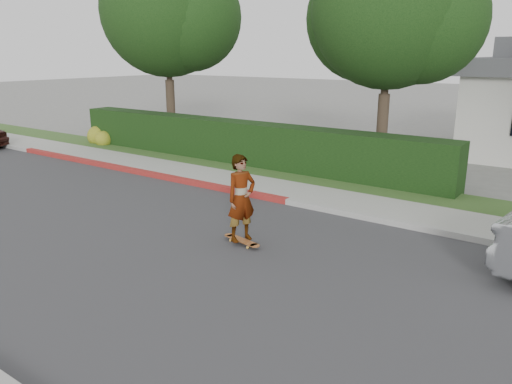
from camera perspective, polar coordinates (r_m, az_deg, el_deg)
ground at (r=10.58m, az=-13.12°, el=-5.72°), size 120.00×120.00×0.00m
road at (r=10.58m, az=-13.13°, el=-5.69°), size 60.00×8.00×0.01m
curb_far at (r=13.44m, az=-0.01°, el=-0.35°), size 60.00×0.20×0.15m
curb_red_section at (r=16.76m, az=-14.06°, el=2.42°), size 12.00×0.21×0.15m
sidewalk_far at (r=14.16m, az=2.11°, el=0.41°), size 60.00×1.60×0.12m
planting_strip at (r=15.48m, az=5.38°, el=1.64°), size 60.00×1.60×0.10m
hedge at (r=17.47m, az=-2.10°, el=5.65°), size 15.00×1.00×1.50m
flowering_shrub at (r=22.18m, az=-17.42°, el=6.00°), size 1.40×1.00×0.90m
tree_left at (r=21.36m, az=-9.84°, el=19.42°), size 5.99×5.21×8.00m
tree_center at (r=16.76m, az=15.24°, el=18.98°), size 5.66×4.84×7.44m
skateboard at (r=10.22m, az=-1.64°, el=-5.55°), size 1.01×0.39×0.09m
skateboarder at (r=9.93m, az=-1.68°, el=-0.71°), size 0.60×0.74×1.77m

